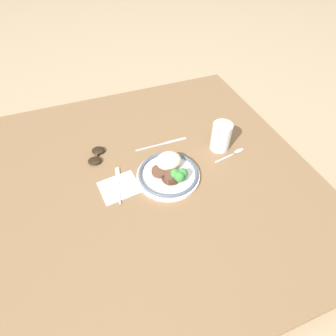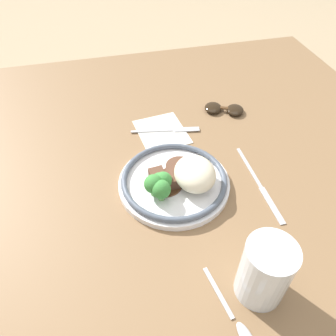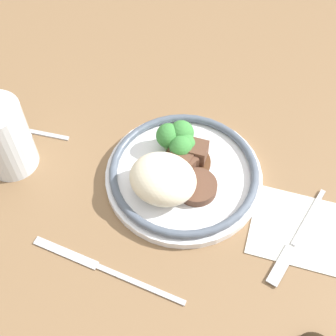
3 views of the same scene
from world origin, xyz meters
name	(u,v)px [view 3 (image 3 of 3)]	position (x,y,z in m)	size (l,w,h in m)	color
ground_plane	(203,220)	(0.00, 0.00, 0.00)	(8.00, 8.00, 0.00)	#998466
dining_table	(204,212)	(0.00, 0.00, 0.02)	(1.15, 1.18, 0.05)	brown
napkin	(300,229)	(-0.14, -0.01, 0.05)	(0.15, 0.13, 0.00)	silver
plate	(179,171)	(0.05, -0.02, 0.07)	(0.23, 0.23, 0.07)	white
juice_glass	(5,140)	(0.29, 0.05, 0.10)	(0.08, 0.08, 0.12)	#F4AD19
fork	(294,244)	(-0.13, 0.01, 0.05)	(0.04, 0.17, 0.00)	#ADADB2
knife	(101,268)	(0.09, 0.15, 0.05)	(0.22, 0.01, 0.00)	#ADADB2
spoon	(9,127)	(0.34, -0.01, 0.05)	(0.15, 0.04, 0.01)	#ADADB2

